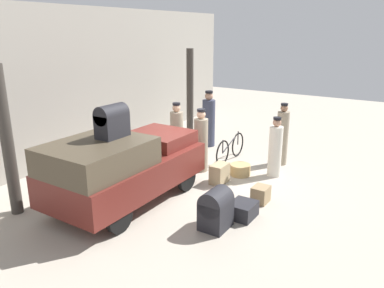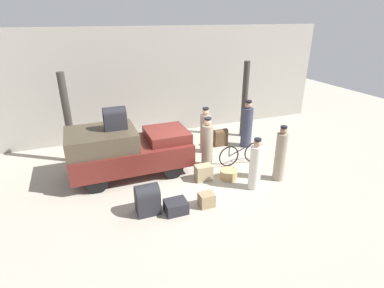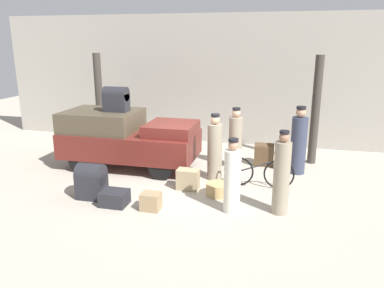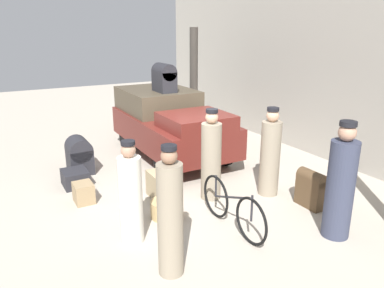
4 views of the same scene
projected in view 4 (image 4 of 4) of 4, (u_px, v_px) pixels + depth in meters
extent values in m
plane|color=#A89E8E|center=(179.00, 186.00, 7.90)|extent=(30.00, 30.00, 0.00)
cube|color=gray|center=(327.00, 68.00, 9.12)|extent=(16.00, 0.15, 4.50)
cylinder|color=#38332D|center=(194.00, 82.00, 11.46)|extent=(0.25, 0.25, 3.21)
cylinder|color=black|center=(225.00, 152.00, 9.00)|extent=(0.65, 0.12, 0.65)
cylinder|color=black|center=(161.00, 164.00, 8.22)|extent=(0.65, 0.12, 0.65)
cylinder|color=black|center=(180.00, 130.00, 10.98)|extent=(0.65, 0.12, 0.65)
cylinder|color=black|center=(125.00, 137.00, 10.20)|extent=(0.65, 0.12, 0.65)
cube|color=#591E19|center=(172.00, 130.00, 9.49)|extent=(3.84, 1.84, 0.71)
cube|color=#473D2D|center=(157.00, 100.00, 10.01)|extent=(2.11, 1.70, 0.58)
cube|color=#591E19|center=(196.00, 121.00, 8.29)|extent=(1.34, 1.44, 0.32)
torus|color=black|center=(251.00, 221.00, 5.70)|extent=(0.76, 0.04, 0.76)
torus|color=black|center=(216.00, 196.00, 6.53)|extent=(0.76, 0.04, 0.76)
cylinder|color=#232328|center=(233.00, 197.00, 6.06)|extent=(1.01, 0.04, 0.41)
cylinder|color=#232328|center=(216.00, 186.00, 6.47)|extent=(0.04, 0.04, 0.39)
cylinder|color=#232328|center=(252.00, 208.00, 5.63)|extent=(0.04, 0.04, 0.43)
cylinder|color=tan|center=(166.00, 209.00, 6.58)|extent=(0.55, 0.55, 0.30)
cylinder|color=gray|center=(170.00, 221.00, 4.88)|extent=(0.34, 0.34, 1.58)
sphere|color=#936B51|center=(169.00, 156.00, 4.62)|extent=(0.21, 0.21, 0.21)
cylinder|color=black|center=(169.00, 147.00, 4.58)|extent=(0.20, 0.20, 0.06)
cylinder|color=gray|center=(270.00, 159.00, 7.32)|extent=(0.39, 0.39, 1.49)
sphere|color=tan|center=(273.00, 116.00, 7.06)|extent=(0.24, 0.24, 0.24)
cylinder|color=black|center=(273.00, 109.00, 7.02)|extent=(0.23, 0.23, 0.07)
cylinder|color=gray|center=(211.00, 162.00, 7.14)|extent=(0.39, 0.39, 1.50)
sphere|color=tan|center=(212.00, 117.00, 6.88)|extent=(0.24, 0.24, 0.24)
cylinder|color=black|center=(212.00, 111.00, 6.85)|extent=(0.23, 0.23, 0.07)
cylinder|color=#33384C|center=(340.00, 190.00, 5.80)|extent=(0.43, 0.43, 1.58)
sphere|color=tan|center=(347.00, 133.00, 5.52)|extent=(0.27, 0.27, 0.27)
cylinder|color=black|center=(348.00, 124.00, 5.48)|extent=(0.25, 0.25, 0.07)
cylinder|color=silver|center=(131.00, 200.00, 5.68)|extent=(0.36, 0.36, 1.38)
sphere|color=tan|center=(128.00, 150.00, 5.44)|extent=(0.22, 0.22, 0.22)
cylinder|color=black|center=(128.00, 143.00, 5.40)|extent=(0.21, 0.21, 0.06)
cube|color=#4C3823|center=(311.00, 192.00, 6.92)|extent=(0.56, 0.26, 0.57)
cylinder|color=#4C3823|center=(312.00, 178.00, 6.83)|extent=(0.56, 0.26, 0.26)
cube|color=#937A56|center=(84.00, 193.00, 7.11)|extent=(0.41, 0.35, 0.38)
cube|color=#232328|center=(80.00, 161.00, 8.54)|extent=(0.61, 0.52, 0.58)
cylinder|color=#232328|center=(79.00, 149.00, 8.46)|extent=(0.61, 0.52, 0.52)
cube|color=#9E8966|center=(159.00, 185.00, 7.31)|extent=(0.54, 0.34, 0.51)
cube|color=#232328|center=(75.00, 178.00, 7.87)|extent=(0.59, 0.50, 0.33)
cube|color=#232328|center=(164.00, 82.00, 9.45)|extent=(0.68, 0.41, 0.51)
cylinder|color=#232328|center=(164.00, 72.00, 9.38)|extent=(0.68, 0.41, 0.41)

